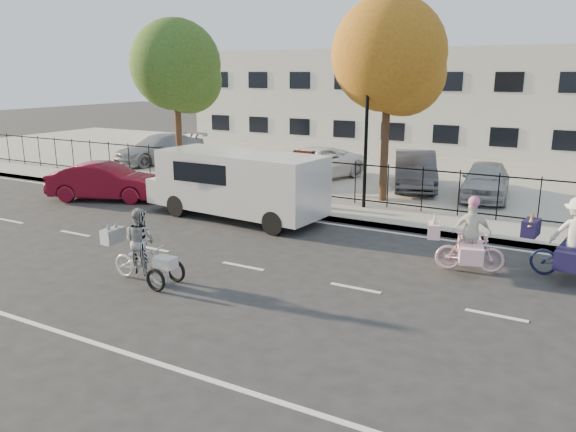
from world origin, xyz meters
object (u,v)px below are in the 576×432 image
Objects in this scene: red_sedan at (106,182)px; lot_car_d at (486,180)px; lamppost at (367,121)px; white_van at (237,182)px; bull_bike at (573,247)px; lot_car_a at (160,149)px; unicorn_bike at (469,244)px; lot_car_b at (312,164)px; zebra_trike at (141,253)px; lot_car_c at (415,170)px; pedestrian at (244,177)px.

lot_car_d is at bearing -84.59° from red_sedan.
lamppost is 9.92m from red_sedan.
bull_bike is at bearing -0.55° from white_van.
red_sedan is at bearing -174.44° from white_van.
lamppost is 13.62m from lot_car_a.
unicorn_bike is 13.66m from red_sedan.
lot_car_d reaches higher than red_sedan.
lot_car_b is (-10.56, 7.64, 0.05)m from bull_bike.
lamppost reaches higher than bull_bike.
lot_car_a is at bearing 48.97° from unicorn_bike.
lot_car_a is at bearing -162.24° from lot_car_b.
zebra_trike is 0.45× the size of lot_car_c.
lot_car_b is at bearing 100.52° from white_van.
unicorn_bike reaches higher than red_sedan.
pedestrian is at bearing 123.10° from white_van.
pedestrian is (-10.92, 2.84, 0.19)m from bull_bike.
zebra_trike reaches higher than lot_car_b.
red_sedan is at bearing -159.53° from lot_car_d.
unicorn_bike is 8.00m from lot_car_d.
zebra_trike is 1.06× the size of unicorn_bike.
bull_bike is 13.04m from lot_car_b.
pedestrian reaches higher than lot_car_c.
lot_car_b is 7.32m from lot_car_d.
lot_car_a is at bearing 40.99° from zebra_trike.
unicorn_bike is at bearing -12.94° from lot_car_a.
pedestrian is at bearing -152.64° from lot_car_c.
pedestrian is 0.33× the size of lot_car_b.
lot_car_a is at bearing 170.95° from lot_car_d.
lot_car_c is (2.53, 12.78, 0.22)m from zebra_trike.
zebra_trike is 0.94× the size of bull_bike.
white_van is (-3.25, -2.93, -1.91)m from lamppost.
red_sedan is (-5.89, -0.07, -0.51)m from white_van.
lamppost is at bearing -11.81° from zebra_trike.
lot_car_b is 1.23× the size of lot_car_d.
zebra_trike is at bearing -102.71° from lamppost.
zebra_trike is 0.41× the size of lot_car_b.
lot_car_c is at bearing -165.60° from pedestrian.
pedestrian is 4.82m from lot_car_b.
red_sedan is 7.98m from lot_car_a.
lot_car_b is (-3.92, 3.78, -2.28)m from lamppost.
lamppost is 8.03m from bull_bike.
zebra_trike is at bearing -120.06° from lot_car_c.
lot_car_c reaches higher than red_sedan.
bull_bike is 0.51× the size of red_sedan.
unicorn_bike is at bearing -24.76° from lot_car_b.
lot_car_c is at bearing 22.79° from lot_car_b.
unicorn_bike is at bearing -55.12° from zebra_trike.
red_sedan is at bearing 52.14° from zebra_trike.
white_van is at bearing -137.60° from lot_car_c.
red_sedan is 5.26m from pedestrian.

